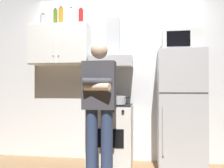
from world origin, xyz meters
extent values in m
cube|color=white|center=(0.00, 0.60, 1.35)|extent=(4.80, 0.10, 2.70)
cube|color=white|center=(-0.85, 0.38, 1.75)|extent=(0.90, 0.34, 0.60)
cube|color=white|center=(-1.07, 0.20, 1.75)|extent=(0.43, 0.01, 0.58)
cube|color=white|center=(-0.62, 0.20, 1.75)|extent=(0.43, 0.01, 0.58)
sphere|color=#B2B2B7|center=(-0.89, 0.19, 1.57)|extent=(0.02, 0.02, 0.02)
sphere|color=#B2B2B7|center=(-0.81, 0.19, 1.57)|extent=(0.02, 0.02, 0.02)
cube|color=white|center=(-0.05, 0.25, 0.42)|extent=(0.60, 0.60, 0.85)
cube|color=black|center=(-0.05, 0.25, 0.86)|extent=(0.59, 0.59, 0.01)
cube|color=black|center=(-0.05, -0.05, 0.45)|extent=(0.42, 0.01, 0.24)
cylinder|color=black|center=(-0.18, 0.13, 0.87)|extent=(0.16, 0.16, 0.01)
cylinder|color=black|center=(0.08, 0.13, 0.87)|extent=(0.16, 0.16, 0.01)
cylinder|color=black|center=(-0.18, 0.37, 0.87)|extent=(0.16, 0.16, 0.01)
cylinder|color=black|center=(0.08, 0.37, 0.87)|extent=(0.16, 0.16, 0.01)
cylinder|color=black|center=(-0.25, -0.06, 0.80)|extent=(0.04, 0.02, 0.04)
cylinder|color=black|center=(-0.12, -0.06, 0.80)|extent=(0.04, 0.02, 0.04)
cylinder|color=black|center=(0.02, -0.06, 0.80)|extent=(0.04, 0.02, 0.04)
cylinder|color=black|center=(0.15, -0.06, 0.80)|extent=(0.04, 0.02, 0.04)
cube|color=#B7BABF|center=(-0.05, 0.33, 1.47)|extent=(0.60, 0.44, 0.15)
cube|color=#B7BABF|center=(-0.05, 0.47, 1.85)|extent=(0.20, 0.16, 0.60)
cube|color=silver|center=(0.90, 0.25, 0.80)|extent=(0.60, 0.60, 1.60)
cube|color=#4C4C4C|center=(0.90, -0.05, 1.04)|extent=(0.59, 0.01, 0.01)
cylinder|color=silver|center=(0.65, -0.06, 0.56)|extent=(0.02, 0.02, 0.60)
cube|color=silver|center=(0.90, 0.27, 1.74)|extent=(0.48, 0.36, 0.28)
cube|color=black|center=(0.86, 0.09, 1.74)|extent=(0.30, 0.01, 0.20)
cylinder|color=navy|center=(-0.19, -0.35, 0.42)|extent=(0.14, 0.14, 0.85)
cylinder|color=navy|center=(-0.01, -0.35, 0.42)|extent=(0.14, 0.14, 0.85)
cube|color=#3F3F47|center=(-0.10, -0.35, 1.13)|extent=(0.38, 0.20, 0.56)
cylinder|color=#3F3F47|center=(-0.10, -0.49, 1.17)|extent=(0.33, 0.17, 0.08)
cylinder|color=beige|center=(-0.10, -0.49, 1.11)|extent=(0.33, 0.17, 0.08)
sphere|color=beige|center=(-0.10, -0.35, 1.54)|extent=(0.20, 0.20, 0.20)
cylinder|color=#B7BABF|center=(0.08, 0.13, 0.93)|extent=(0.17, 0.17, 0.12)
cylinder|color=black|center=(-0.03, 0.13, 0.97)|extent=(0.05, 0.01, 0.01)
cylinder|color=black|center=(0.19, 0.13, 0.97)|extent=(0.05, 0.01, 0.01)
cylinder|color=#4C6B19|center=(-0.95, 0.42, 2.18)|extent=(0.06, 0.06, 0.26)
cylinder|color=black|center=(-0.95, 0.42, 2.32)|extent=(0.03, 0.03, 0.02)
cylinder|color=red|center=(-0.52, 0.36, 2.16)|extent=(0.07, 0.07, 0.22)
cylinder|color=black|center=(-0.52, 0.36, 2.28)|extent=(0.04, 0.04, 0.02)
cylinder|color=#B2B5BA|center=(-1.14, 0.39, 2.14)|extent=(0.09, 0.09, 0.18)
cylinder|color=black|center=(-1.14, 0.39, 2.24)|extent=(0.05, 0.05, 0.02)
cylinder|color=silver|center=(-0.69, 0.42, 2.18)|extent=(0.08, 0.08, 0.26)
cylinder|color=black|center=(-0.69, 0.42, 2.32)|extent=(0.04, 0.04, 0.02)
cylinder|color=#B7721E|center=(-0.84, 0.36, 2.18)|extent=(0.07, 0.07, 0.26)
cylinder|color=black|center=(-0.84, 0.36, 2.32)|extent=(0.04, 0.04, 0.02)
camera|label=1|loc=(0.46, -3.12, 1.10)|focal=38.61mm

